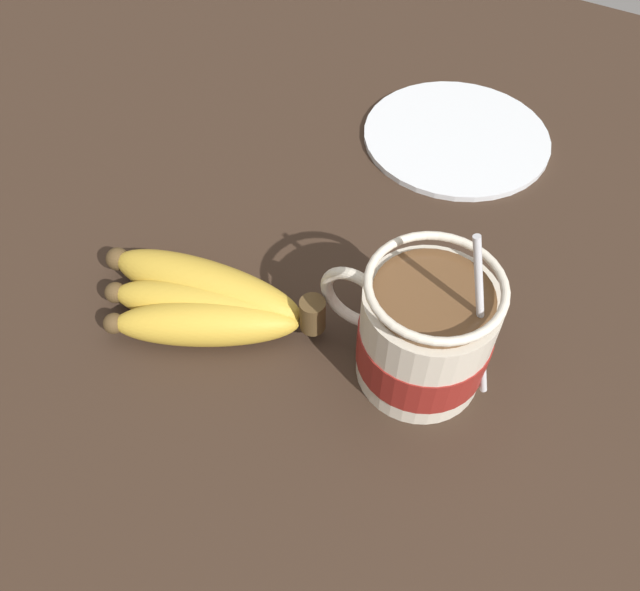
% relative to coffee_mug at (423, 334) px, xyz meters
% --- Properties ---
extents(table, '(1.30, 1.30, 0.03)m').
position_rel_coffee_mug_xyz_m(table, '(0.08, 0.02, -0.06)').
color(table, '#332319').
rests_on(table, ground).
extents(coffee_mug, '(0.14, 0.10, 0.16)m').
position_rel_coffee_mug_xyz_m(coffee_mug, '(0.00, 0.00, 0.00)').
color(coffee_mug, beige).
rests_on(coffee_mug, table).
extents(banana_bunch, '(0.19, 0.11, 0.04)m').
position_rel_coffee_mug_xyz_m(banana_bunch, '(0.16, 0.04, -0.03)').
color(banana_bunch, '#4C381E').
rests_on(banana_bunch, table).
extents(small_plate, '(0.19, 0.19, 0.01)m').
position_rel_coffee_mug_xyz_m(small_plate, '(0.09, -0.28, -0.04)').
color(small_plate, silver).
rests_on(small_plate, table).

